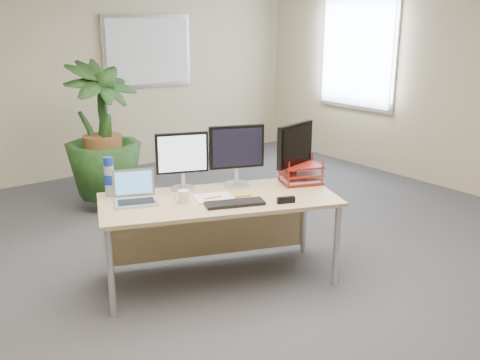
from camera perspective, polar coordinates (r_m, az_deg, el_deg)
floor at (r=3.98m, az=2.98°, el=-12.86°), size 8.00×8.00×0.00m
back_wall at (r=7.03m, az=-18.69°, el=10.91°), size 7.00×0.04×2.70m
whiteboard at (r=7.46m, az=-9.80°, el=13.37°), size 1.30×0.04×0.95m
window at (r=7.56m, az=12.37°, el=13.27°), size 0.04×1.30×1.55m
desk at (r=4.16m, az=-2.55°, el=-3.35°), size 1.92×1.34×0.68m
floor_plant at (r=5.79m, az=-14.45°, el=4.11°), size 1.07×1.07×1.50m
monitor_left at (r=4.17m, az=-6.19°, el=2.41°), size 0.39×0.19×0.46m
monitor_right at (r=4.24m, az=-0.36°, el=3.05°), size 0.43×0.20×0.49m
monitor_dark at (r=4.34m, az=5.89°, el=3.30°), size 0.44×0.20×0.49m
laptop at (r=4.01m, az=-11.14°, el=-1.43°), size 0.39×0.36×0.22m
keyboard at (r=3.87m, az=-0.55°, el=-2.50°), size 0.45×0.29×0.02m
coffee_mug at (r=3.93m, az=-6.04°, el=-1.76°), size 0.12×0.08×0.09m
spiral_notebook at (r=4.01m, az=-2.87°, el=-1.89°), size 0.33×0.28×0.01m
orange_pen at (r=3.99m, az=-2.83°, el=-1.86°), size 0.14×0.03×0.01m
yellow_highlighter at (r=4.04m, az=0.33°, el=-1.70°), size 0.13×0.05×0.02m
water_bottle at (r=4.15m, az=-13.78°, el=0.27°), size 0.08×0.08×0.30m
letter_tray at (r=4.39m, az=6.49°, el=0.53°), size 0.38×0.34×0.15m
stapler at (r=3.92m, az=4.91°, el=-2.14°), size 0.14×0.08×0.05m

